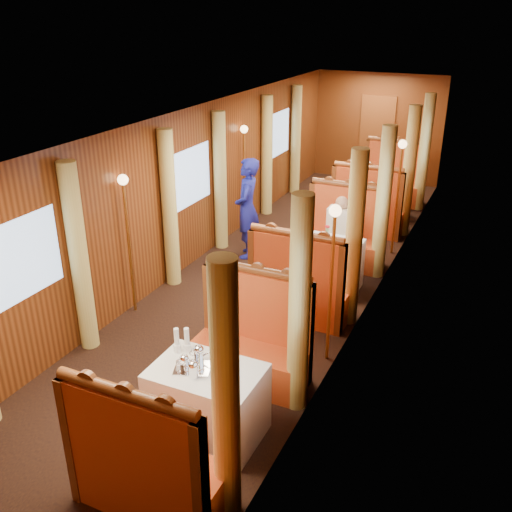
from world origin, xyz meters
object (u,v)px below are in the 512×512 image
Objects in this scene: banquette_near_aft at (252,346)px; rose_vase_far at (382,171)px; table_near at (207,402)px; table_far at (380,198)px; banquette_far_fwd at (367,211)px; steward at (247,208)px; passenger at (340,226)px; banquette_near_fwd at (146,469)px; fruit_plate at (223,384)px; banquette_mid_aft at (344,239)px; tea_tray at (193,368)px; banquette_far_aft at (392,183)px; banquette_mid_fwd at (299,291)px; teapot_left at (184,364)px; table_mid at (323,265)px; teapot_back at (199,355)px; teapot_right at (193,371)px; rose_vase_mid at (327,230)px.

banquette_near_aft is 6.04m from rose_vase_far.
table_near is 1.00× the size of table_far.
steward is (-1.55, -1.87, 0.42)m from banquette_far_fwd.
banquette_near_fwd is at bearing -90.00° from passenger.
banquette_near_aft is 0.80× the size of steward.
passenger reaches higher than fruit_plate.
fruit_plate is at bearing -86.80° from banquette_mid_aft.
table_far is 3.09× the size of tea_tray.
banquette_far_fwd is (0.00, 5.99, 0.05)m from table_near.
steward is (-1.55, 5.13, 0.42)m from banquette_near_fwd.
banquette_mid_aft is 2.49m from table_far.
banquette_near_aft is at bearing 8.56° from steward.
passenger is at bearing -90.00° from banquette_far_aft.
table_near is 0.63× the size of steward.
banquette_mid_fwd is 2.59m from teapot_left.
passenger is (-0.00, 0.74, 0.37)m from table_mid.
banquette_mid_aft is 0.42m from passenger.
banquette_mid_fwd is 3.72× the size of rose_vase_far.
rose_vase_far reaches higher than table_far.
teapot_back is (-0.13, -4.42, 0.39)m from banquette_mid_aft.
teapot_right is (-0.05, -4.66, 0.39)m from banquette_mid_aft.
passenger is at bearing -90.00° from banquette_far_fwd.
table_far is 6.25× the size of teapot_back.
banquette_near_fwd is 0.80× the size of steward.
teapot_back is at bearing -91.27° from banquette_far_fwd.
teapot_right is at bearing -91.03° from banquette_mid_fwd.
fruit_plate is at bearing -13.57° from teapot_right.
banquette_mid_aft is at bearing 86.45° from steward.
table_far is at bearing 90.00° from table_mid.
banquette_far_aft is at bearing 90.00° from passenger.
steward is at bearing -117.54° from rose_vase_far.
banquette_far_fwd is at bearing 92.44° from fruit_plate.
banquette_mid_aft is at bearing 69.05° from teapot_back.
banquette_mid_fwd is 2.03m from banquette_mid_aft.
fruit_plate is at bearing -84.34° from banquette_mid_fwd.
banquette_far_aft is 8.11× the size of teapot_right.
banquette_near_aft is 1.17m from teapot_left.
rose_vase_far is at bearing 69.87° from teapot_back.
banquette_mid_fwd is 2.55m from tea_tray.
banquette_mid_fwd is 6.54× the size of fruit_plate.
teapot_left reaches higher than table_near.
teapot_back is at bearing -91.69° from banquette_mid_aft.
teapot_left is 3.60m from rose_vase_mid.
banquette_far_fwd is 6.54× the size of fruit_plate.
table_mid is 1.73m from steward.
rose_vase_far is at bearing 90.40° from table_mid.
banquette_mid_aft is (0.00, 4.51, 0.05)m from table_near.
table_near is 7.06m from rose_vase_far.
fruit_plate is at bearing -86.59° from passenger.
banquette_near_fwd is 5.53m from banquette_mid_aft.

